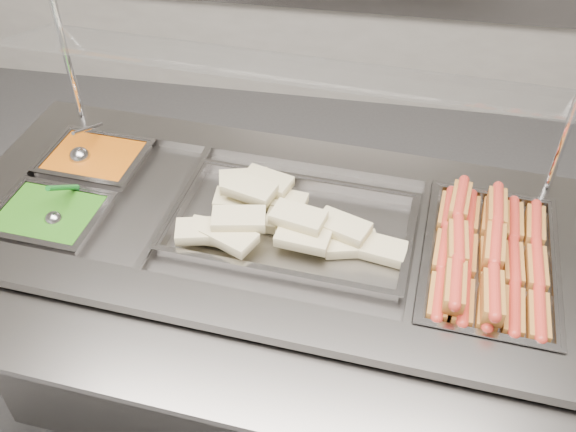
% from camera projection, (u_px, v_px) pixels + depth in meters
% --- Properties ---
extents(steam_counter, '(1.91, 0.97, 0.89)m').
position_uv_depth(steam_counter, '(274.00, 316.00, 2.15)').
color(steam_counter, slate).
rests_on(steam_counter, ground).
extents(tray_rail, '(1.79, 0.51, 0.05)m').
position_uv_depth(tray_rail, '(215.00, 372.00, 1.52)').
color(tray_rail, gray).
rests_on(tray_rail, steam_counter).
extents(sneeze_guard, '(1.64, 0.42, 0.43)m').
position_uv_depth(sneeze_guard, '(290.00, 72.00, 1.76)').
color(sneeze_guard, silver).
rests_on(sneeze_guard, steam_counter).
extents(pan_hotdogs, '(0.38, 0.57, 0.10)m').
position_uv_depth(pan_hotdogs, '(487.00, 268.00, 1.76)').
color(pan_hotdogs, gray).
rests_on(pan_hotdogs, steam_counter).
extents(pan_wraps, '(0.70, 0.45, 0.07)m').
position_uv_depth(pan_wraps, '(291.00, 229.00, 1.86)').
color(pan_wraps, gray).
rests_on(pan_wraps, steam_counter).
extents(pan_beans, '(0.31, 0.26, 0.10)m').
position_uv_depth(pan_beans, '(97.00, 166.00, 2.10)').
color(pan_beans, gray).
rests_on(pan_beans, steam_counter).
extents(pan_peas, '(0.31, 0.26, 0.10)m').
position_uv_depth(pan_peas, '(52.00, 224.00, 1.89)').
color(pan_peas, gray).
rests_on(pan_peas, steam_counter).
extents(hotdogs_in_buns, '(0.34, 0.53, 0.12)m').
position_uv_depth(hotdogs_in_buns, '(486.00, 256.00, 1.74)').
color(hotdogs_in_buns, '#AB6523').
rests_on(hotdogs_in_buns, pan_hotdogs).
extents(tortilla_wraps, '(0.65, 0.38, 0.09)m').
position_uv_depth(tortilla_wraps, '(275.00, 217.00, 1.83)').
color(tortilla_wraps, beige).
rests_on(tortilla_wraps, pan_wraps).
extents(ladle, '(0.07, 0.20, 0.13)m').
position_uv_depth(ladle, '(81.00, 155.00, 2.06)').
color(ladle, '#A2A2A7').
rests_on(ladle, pan_beans).
extents(serving_spoon, '(0.06, 0.17, 0.14)m').
position_uv_depth(serving_spoon, '(56.00, 214.00, 1.85)').
color(serving_spoon, '#A2A2A7').
rests_on(serving_spoon, pan_peas).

